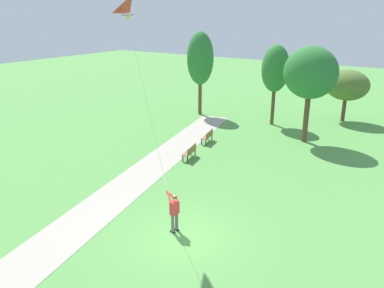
% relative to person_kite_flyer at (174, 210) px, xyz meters
% --- Properties ---
extents(ground_plane, '(120.00, 120.00, 0.00)m').
position_rel_person_kite_flyer_xyz_m(ground_plane, '(0.57, -0.13, -1.05)').
color(ground_plane, '#569947').
extents(walkway_path, '(8.97, 31.80, 0.02)m').
position_rel_person_kite_flyer_xyz_m(walkway_path, '(-4.72, 1.87, -1.04)').
color(walkway_path, '#ADA393').
rests_on(walkway_path, ground).
extents(person_kite_flyer, '(0.62, 0.52, 1.83)m').
position_rel_person_kite_flyer_xyz_m(person_kite_flyer, '(0.00, 0.00, 0.00)').
color(person_kite_flyer, '#232328').
rests_on(person_kite_flyer, ground).
extents(flying_kite, '(2.41, 1.70, 7.90)m').
position_rel_person_kite_flyer_xyz_m(flying_kite, '(-2.19, 0.46, 8.11)').
color(flying_kite, red).
extents(park_bench_near_walkway, '(0.74, 1.56, 0.88)m').
position_rel_person_kite_flyer_xyz_m(park_bench_near_walkway, '(-4.23, 7.60, -0.54)').
color(park_bench_near_walkway, olive).
rests_on(park_bench_near_walkway, ground).
extents(park_bench_far_walkway, '(0.74, 1.56, 0.88)m').
position_rel_person_kite_flyer_xyz_m(park_bench_far_walkway, '(-4.95, 11.03, -0.54)').
color(park_bench_far_walkway, olive).
rests_on(park_bench_far_walkway, ground).
extents(tree_horizon_far, '(2.40, 2.31, 7.44)m').
position_rel_person_kite_flyer_xyz_m(tree_horizon_far, '(-9.79, 17.65, 4.00)').
color(tree_horizon_far, brown).
rests_on(tree_horizon_far, ground).
extents(tree_treeline_center, '(3.77, 3.18, 6.85)m').
position_rel_person_kite_flyer_xyz_m(tree_treeline_center, '(0.82, 15.15, 3.94)').
color(tree_treeline_center, brown).
rests_on(tree_treeline_center, ground).
extents(tree_treeline_left, '(2.20, 2.45, 6.59)m').
position_rel_person_kite_flyer_xyz_m(tree_treeline_left, '(-2.91, 18.13, 3.59)').
color(tree_treeline_left, brown).
rests_on(tree_treeline_left, ground).
extents(tree_treeline_right, '(3.67, 2.98, 4.45)m').
position_rel_person_kite_flyer_xyz_m(tree_treeline_right, '(1.86, 22.48, 2.08)').
color(tree_treeline_right, brown).
rests_on(tree_treeline_right, ground).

